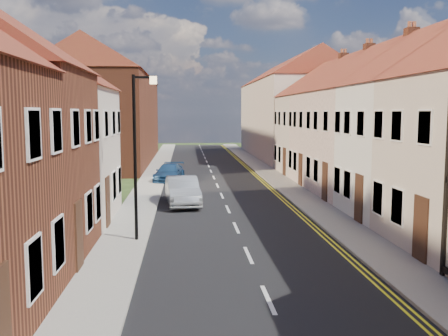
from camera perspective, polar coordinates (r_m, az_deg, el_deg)
name	(u,v)px	position (r m, az deg, el deg)	size (l,w,h in m)	color
road	(222,196)	(28.65, -0.24, -3.20)	(7.00, 90.00, 0.02)	black
pavement_left	(145,196)	(28.66, -9.07, -3.18)	(1.80, 90.00, 0.12)	#A9A399
pavement_right	(297,194)	(29.29, 8.38, -2.96)	(1.80, 90.00, 0.12)	#A9A399
cottage_r_cream_mid	(439,119)	(24.48, 23.34, 5.16)	(8.30, 5.20, 9.00)	silver
cottage_r_pink	(390,118)	(29.37, 18.42, 5.46)	(8.30, 6.00, 9.00)	#FDD2C8
cottage_r_white_far	(357,117)	(34.41, 14.91, 5.67)	(8.30, 5.20, 9.00)	#FDD2C8
cottage_r_cream_far	(333,116)	(39.55, 12.31, 5.79)	(8.30, 6.00, 9.00)	#C0B2A2
cottage_l_pink	(16,122)	(23.17, -22.71, 4.88)	(8.30, 6.30, 8.80)	#C0B2A2
block_right_far	(291,107)	(54.38, 7.65, 6.87)	(8.30, 24.20, 10.50)	#C0B2A2
block_left_far	(108,107)	(48.71, -13.10, 6.82)	(8.30, 24.20, 10.50)	#5E2B1B
lamppost	(137,147)	(18.29, -9.89, 2.40)	(0.88, 0.15, 6.00)	black
car_mid	(182,191)	(25.93, -4.77, -2.62)	(1.55, 4.44, 1.46)	#A5A9AD
car_far	(169,173)	(34.88, -6.28, -0.53)	(1.69, 4.16, 1.21)	navy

